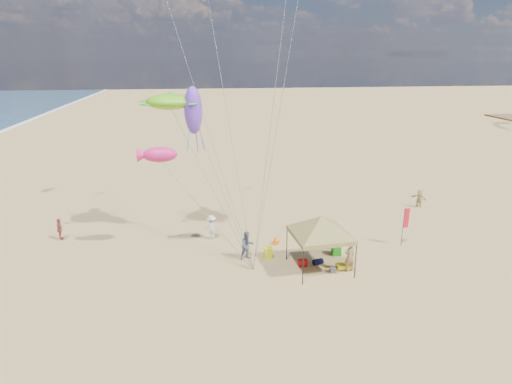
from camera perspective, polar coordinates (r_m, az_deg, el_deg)
The scene contains 19 objects.
ground at distance 25.14m, azimuth 0.93°, elevation -10.81°, with size 280.00×280.00×0.00m, color tan.
canopy_tent at distance 24.69m, azimuth 8.63°, elevation -3.45°, with size 6.16×6.16×3.81m.
feather_flag at distance 29.52m, azimuth 19.18°, elevation -3.56°, with size 0.40×0.09×2.66m.
cooler_red at distance 26.11m, azimuth 6.17°, elevation -9.30°, with size 0.54×0.38×0.38m, color #B2100E.
cooler_blue at distance 29.61m, azimuth 12.25°, elevation -6.23°, with size 0.54×0.38×0.38m, color #2414A5.
bag_navy at distance 26.38m, azimuth 8.20°, elevation -9.11°, with size 0.36×0.36×0.60m, color black.
bag_orange at distance 28.84m, azimuth 2.70°, elevation -6.50°, with size 0.36×0.36×0.60m, color orange.
chair_green at distance 27.71m, azimuth 10.57°, elevation -7.48°, with size 0.50×0.50×0.70m, color green.
chair_yellow at distance 26.85m, azimuth 1.61°, elevation -8.01°, with size 0.50×0.50×0.70m, color #CDE419.
crate_grey at distance 25.65m, azimuth 10.14°, elevation -10.15°, with size 0.34×0.30×0.28m, color slate.
beach_cart at distance 26.10m, azimuth 11.58°, elevation -9.57°, with size 0.90×0.50×0.24m, color gold.
person_near_a at distance 25.66m, azimuth 12.29°, elevation -8.34°, with size 0.67×0.44×1.83m, color #A0815B.
person_near_b at distance 26.45m, azimuth -1.18°, elevation -7.10°, with size 0.88×0.69×1.81m, color #3D4754.
person_near_c at distance 29.37m, azimuth -5.89°, elevation -4.67°, with size 1.11×0.64×1.72m, color silver.
person_far_a at distance 32.04m, azimuth -24.53°, elevation -4.50°, with size 0.89×0.37×1.53m, color #9E453C.
person_far_c at distance 37.78m, azimuth 20.79°, elevation -0.79°, with size 1.39×0.44×1.50m, color tan.
turtle_kite at distance 28.13m, azimuth -11.33°, elevation 11.63°, with size 2.96×2.37×0.99m, color #6BCC17.
fish_kite at distance 25.94m, azimuth -12.58°, elevation 4.85°, with size 2.04×1.02×0.91m, color #DB2070.
squid_kite at distance 27.60m, azimuth -8.31°, elevation 10.64°, with size 1.14×1.14×2.96m, color #6A38D1.
Camera 1 is at (-3.35, -21.82, 12.03)m, focal length 30.24 mm.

